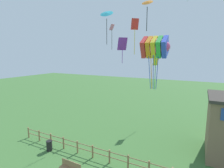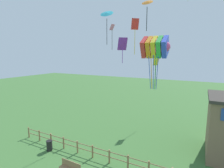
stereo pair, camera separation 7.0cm
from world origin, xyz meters
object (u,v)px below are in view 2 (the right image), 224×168
Objects in this scene: kite_purple_streamer at (122,46)px; trash_bin at (49,145)px; kite_pink_diamond at (112,33)px; kite_orange_delta at (147,4)px; park_bench_near_fence at (70,168)px; kite_cyan_delta at (107,14)px; kite_rainbow_parafoil at (155,47)px; kite_yellow_diamond at (156,66)px; kite_red_diamond at (135,29)px.

trash_bin is at bearing -130.14° from kite_purple_streamer.
kite_orange_delta is at bearing -45.73° from kite_pink_diamond.
kite_purple_streamer reaches higher than trash_bin.
park_bench_near_fence reaches higher than trash_bin.
kite_rainbow_parafoil is at bearing 9.36° from kite_cyan_delta.
kite_yellow_diamond is at bearing 79.15° from park_bench_near_fence.
trash_bin is at bearing -144.72° from kite_rainbow_parafoil.
kite_cyan_delta is at bearing -151.42° from kite_purple_streamer.
kite_orange_delta is 11.14m from kite_yellow_diamond.
kite_rainbow_parafoil is 3.82m from kite_red_diamond.
kite_purple_streamer is 0.75× the size of kite_cyan_delta.
kite_rainbow_parafoil is (7.85, 5.55, 8.80)m from trash_bin.
trash_bin is 13.04m from kite_rainbow_parafoil.
park_bench_near_fence is at bearing -80.23° from kite_pink_diamond.
kite_red_diamond is 2.69m from kite_purple_streamer.
kite_cyan_delta is (-4.52, -0.74, 3.16)m from kite_rainbow_parafoil.
kite_red_diamond is (3.05, -0.67, 0.12)m from kite_pink_diamond.
kite_purple_streamer is (-0.55, -1.92, -1.79)m from kite_red_diamond.
kite_red_diamond is 1.02× the size of kite_yellow_diamond.
park_bench_near_fence is 1.92× the size of trash_bin.
park_bench_near_fence is 4.20m from trash_bin.
kite_pink_diamond is at bearing -138.17° from kite_yellow_diamond.
trash_bin is at bearing -165.55° from kite_orange_delta.
kite_yellow_diamond reaches higher than trash_bin.
kite_red_diamond is (1.36, 9.12, 10.77)m from park_bench_near_fence.
kite_yellow_diamond is (1.25, 4.51, -4.09)m from kite_red_diamond.
kite_pink_diamond is 3.12m from kite_red_diamond.
kite_yellow_diamond is (4.30, 3.85, -3.97)m from kite_pink_diamond.
kite_pink_diamond is 0.78× the size of kite_red_diamond.
park_bench_near_fence is 12.02m from kite_rainbow_parafoil.
kite_rainbow_parafoil is at bearing 0.26° from kite_purple_streamer.
park_bench_near_fence is at bearing -23.23° from trash_bin.
kite_rainbow_parafoil reaches higher than kite_yellow_diamond.
kite_cyan_delta is 9.42m from kite_yellow_diamond.
kite_yellow_diamond is at bearing 102.10° from kite_rainbow_parafoil.
kite_purple_streamer is 7.07m from kite_yellow_diamond.
trash_bin is 0.32× the size of kite_pink_diamond.
kite_pink_diamond is at bearing 75.02° from trash_bin.
kite_pink_diamond is at bearing 109.19° from kite_cyan_delta.
kite_red_diamond is at bearing 54.48° from kite_cyan_delta.
kite_pink_diamond is at bearing 99.77° from park_bench_near_fence.
kite_purple_streamer is (4.67, 5.54, 9.03)m from trash_bin.
kite_rainbow_parafoil is 1.47× the size of kite_cyan_delta.
kite_yellow_diamond is (-1.38, 6.42, -2.08)m from kite_rainbow_parafoil.
park_bench_near_fence is at bearing -138.42° from kite_orange_delta.
park_bench_near_fence is 0.53× the size of kite_cyan_delta.
kite_rainbow_parafoil is 6.51m from kite_pink_diamond.
kite_red_diamond is 1.49× the size of kite_purple_streamer.
kite_cyan_delta is (-0.53, 6.47, 11.92)m from park_bench_near_fence.
kite_red_diamond reaches higher than kite_yellow_diamond.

